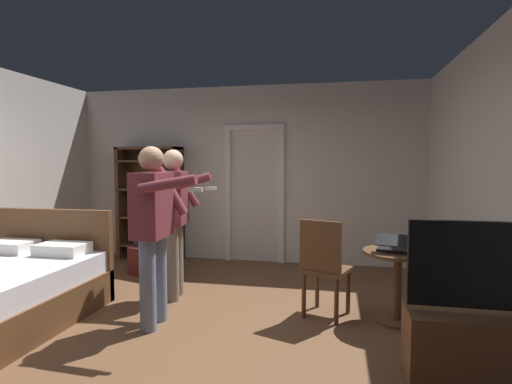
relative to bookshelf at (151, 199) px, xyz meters
name	(u,v)px	position (x,y,z in m)	size (l,w,h in m)	color
ground_plane	(180,328)	(1.51, -2.53, -0.97)	(5.97, 5.97, 0.00)	brown
wall_back	(245,174)	(1.51, 0.22, 0.40)	(5.67, 0.12, 2.73)	silver
doorway_frame	(255,184)	(1.68, 0.14, 0.25)	(0.93, 0.08, 2.13)	white
bookshelf	(151,199)	(0.00, 0.00, 0.00)	(1.04, 0.32, 1.79)	#4C331E
tv_flatscreen	(484,340)	(3.92, -3.08, -0.62)	(1.01, 0.40, 1.16)	brown
side_table	(398,274)	(3.52, -1.98, -0.50)	(0.66, 0.66, 0.70)	brown
laptop	(395,246)	(3.48, -2.02, -0.22)	(0.39, 0.39, 0.17)	black
bottle_on_table	(416,240)	(3.66, -2.06, -0.15)	(0.06, 0.06, 0.29)	#2D3B1F
wooden_chair	(324,264)	(2.82, -2.01, -0.42)	(0.54, 0.54, 0.99)	brown
person_blue_shirt	(154,222)	(1.25, -2.51, 0.02)	(0.72, 0.60, 1.70)	slate
person_striped_shirt	(175,213)	(1.13, -1.72, 0.00)	(0.71, 0.56, 1.69)	gray
suitcase_dark	(155,261)	(0.43, -0.77, -0.81)	(0.52, 0.31, 0.32)	black
suitcase_small	(151,261)	(0.43, -0.89, -0.78)	(0.54, 0.36, 0.38)	#4C1919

